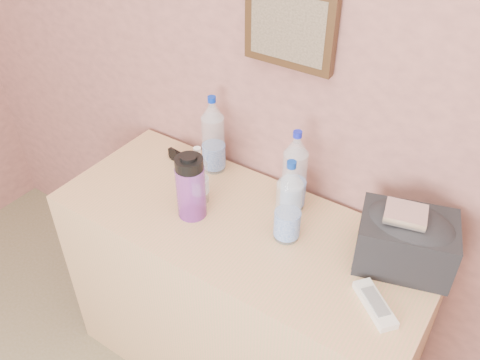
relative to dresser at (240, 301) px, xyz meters
The scene contains 11 objects.
picture_frame 1.03m from the dresser, 90.00° to the left, with size 0.30×0.03×0.25m, color #382311, non-canonical shape.
dresser is the anchor object (origin of this frame).
pet_large_b 0.63m from the dresser, 141.47° to the left, with size 0.08×0.08×0.31m.
pet_large_c 0.58m from the dresser, 60.27° to the left, with size 0.08×0.08×0.30m.
pet_large_d 0.56m from the dresser, 10.23° to the left, with size 0.08×0.08×0.30m.
pet_small 0.54m from the dresser, behind, with size 0.06×0.06×0.22m.
nalgene_bottle 0.55m from the dresser, 162.52° to the right, with size 0.10×0.10×0.24m.
sunglasses 0.60m from the dresser, 156.49° to the left, with size 0.13×0.05×0.03m, color black, non-canonical shape.
ac_remote 0.66m from the dresser, ahead, with size 0.17×0.05×0.02m, color white.
toiletry_bag 0.72m from the dresser, 14.13° to the left, with size 0.28×0.20×0.19m, color black, non-canonical shape.
foil_packet 0.79m from the dresser, 12.59° to the left, with size 0.12×0.10×0.02m, color white.
Camera 1 is at (0.43, 0.67, 1.96)m, focal length 38.00 mm.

